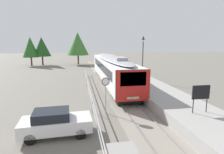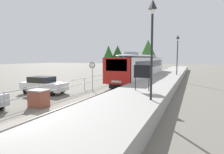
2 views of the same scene
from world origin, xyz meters
The scene contains 12 objects.
ground_plane centered at (-3.00, 22.00, 0.00)m, with size 160.00×160.00×0.00m, color #6B665B.
track_rails centered at (0.00, 22.00, 0.03)m, with size 3.20×60.00×0.14m.
commuter_train centered at (0.00, 21.93, 2.15)m, with size 2.82×19.62×3.74m.
station_platform centered at (3.25, 22.00, 0.45)m, with size 3.90×60.00×0.90m, color #999691.
platform_lamp_mid_platform centered at (4.58, 23.21, 4.62)m, with size 0.34×0.34×5.35m.
platform_notice_board centered at (3.38, 8.58, 2.19)m, with size 1.20×0.08×1.80m.
speed_limit_sign centered at (-2.28, 11.75, 2.12)m, with size 0.61×0.10×2.81m.
carpark_fence centered at (-3.30, 12.00, 0.91)m, with size 0.06×36.06×1.25m.
parked_hatchback_white centered at (-5.66, 8.85, 0.79)m, with size 4.09×1.98×1.53m.
tree_behind_carpark centered at (-4.23, 45.25, 5.08)m, with size 5.18×5.18×7.80m.
tree_behind_station_far centered at (-14.93, 44.50, 4.33)m, with size 3.62×3.62×6.63m.
tree_distant_left centered at (-12.62, 45.38, 4.40)m, with size 4.10×4.10×6.64m.
Camera 1 is at (-4.23, -1.87, 5.35)m, focal length 30.33 mm.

